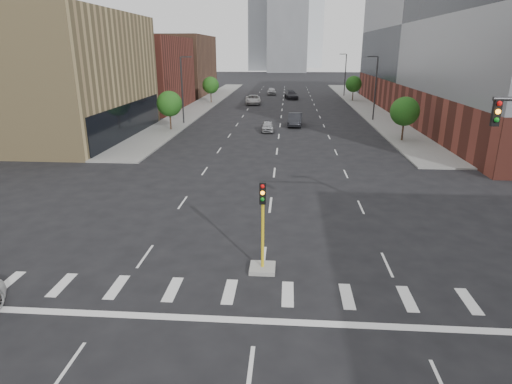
# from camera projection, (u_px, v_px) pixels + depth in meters

# --- Properties ---
(sidewalk_left_far) EXTENTS (5.00, 92.00, 0.15)m
(sidewalk_left_far) POSITION_uv_depth(u_px,v_px,m) (205.00, 103.00, 82.73)
(sidewalk_left_far) COLOR gray
(sidewalk_left_far) RESTS_ON ground
(sidewalk_right_far) EXTENTS (5.00, 92.00, 0.15)m
(sidewalk_right_far) POSITION_uv_depth(u_px,v_px,m) (362.00, 105.00, 80.63)
(sidewalk_right_far) COLOR gray
(sidewalk_right_far) RESTS_ON ground
(building_left_mid) EXTENTS (20.00, 24.00, 14.00)m
(building_left_mid) POSITION_uv_depth(u_px,v_px,m) (41.00, 76.00, 49.25)
(building_left_mid) COLOR tan
(building_left_mid) RESTS_ON ground
(building_left_far_a) EXTENTS (20.00, 22.00, 12.00)m
(building_left_far_a) POSITION_uv_depth(u_px,v_px,m) (124.00, 73.00, 74.17)
(building_left_far_a) COLOR brown
(building_left_far_a) RESTS_ON ground
(building_left_far_b) EXTENTS (20.00, 24.00, 13.00)m
(building_left_far_b) POSITION_uv_depth(u_px,v_px,m) (165.00, 65.00, 98.61)
(building_left_far_b) COLOR brown
(building_left_far_b) RESTS_ON ground
(building_right_main) EXTENTS (24.00, 70.00, 22.00)m
(building_right_main) POSITION_uv_depth(u_px,v_px,m) (483.00, 42.00, 62.92)
(building_right_main) COLOR brown
(building_right_main) RESTS_ON ground
(tower_mid) EXTENTS (18.00, 18.00, 44.00)m
(tower_mid) POSITION_uv_depth(u_px,v_px,m) (288.00, 22.00, 193.95)
(tower_mid) COLOR slate
(tower_mid) RESTS_ON ground
(median_traffic_signal) EXTENTS (1.20, 1.20, 4.40)m
(median_traffic_signal) POSITION_uv_depth(u_px,v_px,m) (263.00, 252.00, 19.87)
(median_traffic_signal) COLOR #999993
(median_traffic_signal) RESTS_ON ground
(streetlight_right_a) EXTENTS (1.60, 0.22, 9.07)m
(streetlight_right_a) POSITION_uv_depth(u_px,v_px,m) (375.00, 86.00, 61.21)
(streetlight_right_a) COLOR #2D2D30
(streetlight_right_a) RESTS_ON ground
(streetlight_right_b) EXTENTS (1.60, 0.22, 9.07)m
(streetlight_right_b) POSITION_uv_depth(u_px,v_px,m) (345.00, 73.00, 94.32)
(streetlight_right_b) COLOR #2D2D30
(streetlight_right_b) RESTS_ON ground
(streetlight_left) EXTENTS (1.60, 0.22, 9.07)m
(streetlight_left) POSITION_uv_depth(u_px,v_px,m) (183.00, 87.00, 58.36)
(streetlight_left) COLOR #2D2D30
(streetlight_left) RESTS_ON ground
(tree_left_near) EXTENTS (3.20, 3.20, 4.85)m
(tree_left_near) POSITION_uv_depth(u_px,v_px,m) (169.00, 104.00, 54.18)
(tree_left_near) COLOR #382619
(tree_left_near) RESTS_ON ground
(tree_left_far) EXTENTS (3.20, 3.20, 4.85)m
(tree_left_far) POSITION_uv_depth(u_px,v_px,m) (211.00, 85.00, 82.56)
(tree_left_far) COLOR #382619
(tree_left_far) RESTS_ON ground
(tree_right_near) EXTENTS (3.20, 3.20, 4.85)m
(tree_right_near) POSITION_uv_depth(u_px,v_px,m) (405.00, 111.00, 47.49)
(tree_right_near) COLOR #382619
(tree_right_near) RESTS_ON ground
(tree_right_far) EXTENTS (3.20, 3.20, 4.85)m
(tree_right_far) POSITION_uv_depth(u_px,v_px,m) (354.00, 84.00, 85.33)
(tree_right_far) COLOR #382619
(tree_right_far) RESTS_ON ground
(car_near_left) EXTENTS (1.73, 3.97, 1.33)m
(car_near_left) POSITION_uv_depth(u_px,v_px,m) (268.00, 126.00, 54.36)
(car_near_left) COLOR #A3A4A8
(car_near_left) RESTS_ON ground
(car_mid_right) EXTENTS (2.07, 5.28, 1.71)m
(car_mid_right) POSITION_uv_depth(u_px,v_px,m) (295.00, 120.00, 58.20)
(car_mid_right) COLOR #222328
(car_mid_right) RESTS_ON ground
(car_far_left) EXTENTS (3.35, 6.34, 1.70)m
(car_far_left) POSITION_uv_depth(u_px,v_px,m) (253.00, 100.00, 81.55)
(car_far_left) COLOR silver
(car_far_left) RESTS_ON ground
(car_deep_right) EXTENTS (3.18, 5.99, 1.65)m
(car_deep_right) POSITION_uv_depth(u_px,v_px,m) (291.00, 95.00, 90.01)
(car_deep_right) COLOR black
(car_deep_right) RESTS_ON ground
(car_distant) EXTENTS (2.18, 4.87, 1.63)m
(car_distant) POSITION_uv_depth(u_px,v_px,m) (272.00, 91.00, 98.94)
(car_distant) COLOR #A8A8AC
(car_distant) RESTS_ON ground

